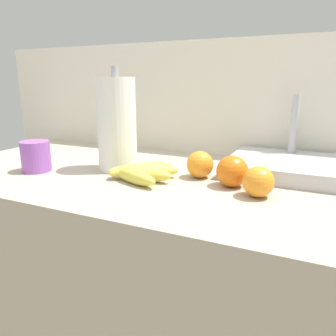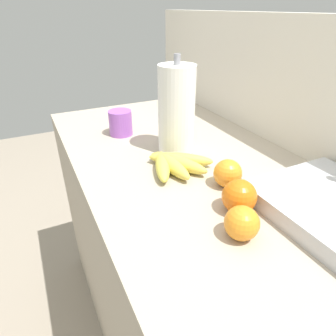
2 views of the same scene
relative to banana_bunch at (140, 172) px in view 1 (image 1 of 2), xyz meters
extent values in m
cube|color=#ADA08C|center=(0.13, 0.07, -0.47)|extent=(1.63, 0.67, 0.89)
cube|color=silver|center=(0.13, 0.43, -0.26)|extent=(2.03, 0.06, 1.30)
ellipsoid|color=#E2D64C|center=(0.00, -0.04, 0.00)|extent=(0.17, 0.10, 0.04)
ellipsoid|color=#DFC64C|center=(0.01, -0.01, 0.00)|extent=(0.18, 0.06, 0.04)
ellipsoid|color=#E3CD4C|center=(0.00, 0.01, 0.00)|extent=(0.19, 0.13, 0.04)
ellipsoid|color=#E1CA4C|center=(-0.01, 0.03, 0.00)|extent=(0.15, 0.18, 0.04)
sphere|color=orange|center=(0.24, 0.04, 0.02)|extent=(0.08, 0.08, 0.08)
sphere|color=orange|center=(0.14, 0.09, 0.02)|extent=(0.08, 0.08, 0.08)
sphere|color=orange|center=(0.32, -0.01, 0.02)|extent=(0.07, 0.07, 0.07)
cylinder|color=white|center=(-0.12, 0.07, 0.12)|extent=(0.12, 0.12, 0.27)
cylinder|color=gray|center=(-0.12, 0.07, 0.13)|extent=(0.02, 0.02, 0.30)
cube|color=#B7BABF|center=(0.36, 0.24, 0.00)|extent=(0.33, 0.30, 0.04)
cylinder|color=#B2B2B7|center=(0.36, 0.35, 0.11)|extent=(0.02, 0.02, 0.18)
cylinder|color=#9E56BF|center=(-0.33, -0.05, 0.02)|extent=(0.09, 0.09, 0.09)
camera|label=1|loc=(0.43, -0.74, 0.24)|focal=34.66mm
camera|label=2|loc=(0.67, -0.35, 0.40)|focal=31.12mm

